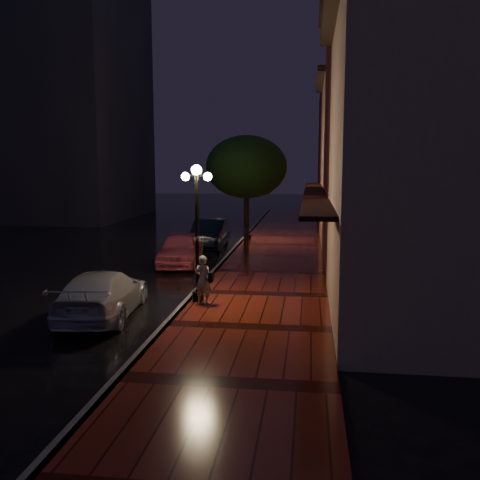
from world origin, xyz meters
The scene contains 15 objects.
ground centered at (0.00, 0.00, 0.00)m, with size 120.00×120.00×0.00m, color black.
sidewalk centered at (2.25, 0.00, 0.07)m, with size 4.50×60.00×0.15m, color #4A150D.
curb centered at (0.00, 0.00, 0.07)m, with size 0.25×60.00×0.15m, color #595451.
storefront_near centered at (7.00, -6.00, 4.25)m, with size 5.00×8.00×8.50m, color gray.
storefront_mid centered at (7.00, 2.00, 5.50)m, with size 5.00×8.00×11.00m, color #511914.
storefront_far centered at (7.00, 10.00, 4.50)m, with size 5.00×8.00×9.00m, color #8C5951.
storefront_extra centered at (7.00, 20.00, 5.00)m, with size 5.00×12.00×10.00m, color #511914.
streetlamp_near centered at (0.35, -5.00, 2.60)m, with size 0.96×0.36×4.31m.
streetlamp_far centered at (0.35, 9.00, 2.60)m, with size 0.96×0.36×4.31m.
street_tree centered at (0.61, 5.99, 4.24)m, with size 4.16×4.16×5.80m.
pink_car centered at (-1.86, 1.69, 0.75)m, with size 1.76×4.38×1.49m, color #D15669.
navy_car centered at (-1.44, 6.54, 0.78)m, with size 1.64×4.71×1.55m, color black.
silver_car centered at (-2.18, -6.62, 0.69)m, with size 1.93×4.75×1.38m, color #B4B5BD.
woman_with_umbrella centered at (0.60, -5.37, 1.58)m, with size 0.90×0.91×2.16m.
parking_meter centered at (1.00, 2.39, 1.02)m, with size 0.16×0.14×1.44m.
Camera 1 is at (3.84, -21.33, 4.48)m, focal length 40.00 mm.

